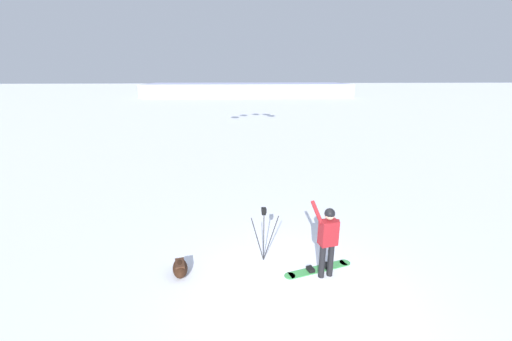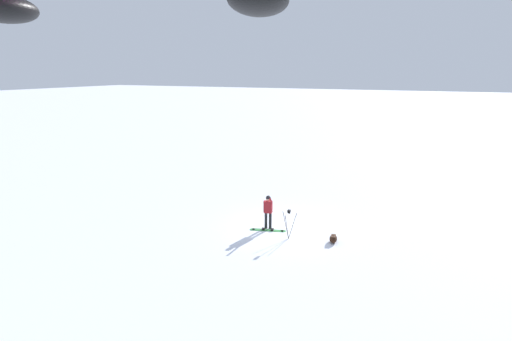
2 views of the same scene
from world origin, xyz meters
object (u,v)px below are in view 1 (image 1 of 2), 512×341
(gear_bag_large, at_px, (180,268))
(camera_tripod, at_px, (264,224))
(snowboard, at_px, (318,269))
(snowboarder, at_px, (328,235))

(gear_bag_large, xyz_separation_m, camera_tripod, (2.03, 0.48, 0.83))
(camera_tripod, bearing_deg, gear_bag_large, -166.64)
(snowboard, bearing_deg, gear_bag_large, 179.18)
(gear_bag_large, relative_size, camera_tripod, 0.50)
(snowboarder, bearing_deg, camera_tripod, 150.50)
(snowboarder, bearing_deg, snowboard, 110.80)
(gear_bag_large, distance_m, camera_tripod, 2.24)
(snowboard, xyz_separation_m, gear_bag_large, (-3.31, 0.05, 0.16))
(snowboarder, height_order, gear_bag_large, snowboarder)
(snowboard, relative_size, camera_tripod, 1.22)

